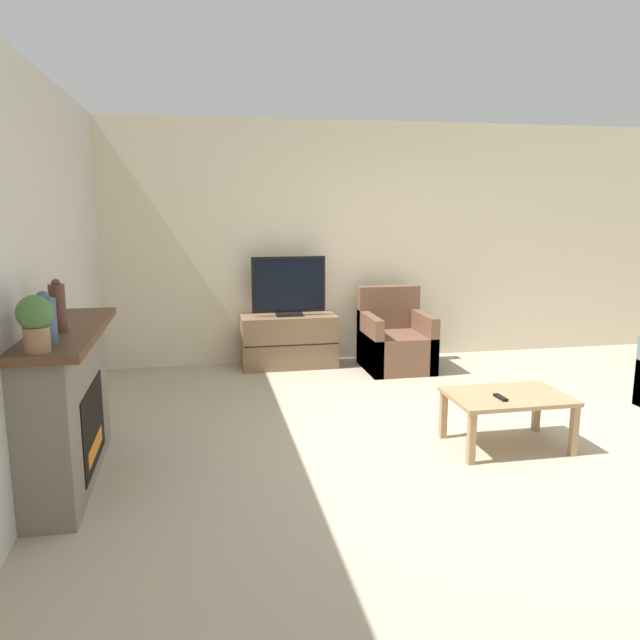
# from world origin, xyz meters

# --- Properties ---
(ground_plane) EXTENTS (24.00, 24.00, 0.00)m
(ground_plane) POSITION_xyz_m (0.00, 0.00, 0.00)
(ground_plane) COLOR tan
(wall_back) EXTENTS (12.00, 0.06, 2.70)m
(wall_back) POSITION_xyz_m (0.00, 2.83, 1.35)
(wall_back) COLOR beige
(wall_back) RESTS_ON ground
(wall_left) EXTENTS (0.06, 12.00, 2.70)m
(wall_left) POSITION_xyz_m (-3.05, 0.00, 1.35)
(wall_left) COLOR beige
(wall_left) RESTS_ON ground
(fireplace) EXTENTS (0.43, 1.55, 1.02)m
(fireplace) POSITION_xyz_m (-2.86, -0.04, 0.52)
(fireplace) COLOR slate
(fireplace) RESTS_ON ground
(mantel_vase_left) EXTENTS (0.13, 0.13, 0.30)m
(mantel_vase_left) POSITION_xyz_m (-2.84, -0.51, 1.16)
(mantel_vase_left) COLOR #385670
(mantel_vase_left) RESTS_ON fireplace
(mantel_vase_centre_left) EXTENTS (0.10, 0.10, 0.33)m
(mantel_vase_centre_left) POSITION_xyz_m (-2.84, -0.16, 1.18)
(mantel_vase_centre_left) COLOR #512D23
(mantel_vase_centre_left) RESTS_ON fireplace
(potted_plant) EXTENTS (0.19, 0.19, 0.31)m
(potted_plant) POSITION_xyz_m (-2.84, -0.70, 1.20)
(potted_plant) COLOR #936B4C
(potted_plant) RESTS_ON fireplace
(tv_stand) EXTENTS (1.05, 0.42, 0.58)m
(tv_stand) POSITION_xyz_m (-1.03, 2.56, 0.29)
(tv_stand) COLOR brown
(tv_stand) RESTS_ON ground
(tv) EXTENTS (0.81, 0.18, 0.65)m
(tv) POSITION_xyz_m (-1.03, 2.55, 0.88)
(tv) COLOR black
(tv) RESTS_ON tv_stand
(armchair) EXTENTS (0.70, 0.76, 0.88)m
(armchair) POSITION_xyz_m (0.11, 2.27, 0.29)
(armchair) COLOR brown
(armchair) RESTS_ON ground
(coffee_table) EXTENTS (0.87, 0.59, 0.40)m
(coffee_table) POSITION_xyz_m (0.23, -0.05, 0.35)
(coffee_table) COLOR #A37F56
(coffee_table) RESTS_ON ground
(remote) EXTENTS (0.05, 0.15, 0.02)m
(remote) POSITION_xyz_m (0.13, -0.14, 0.41)
(remote) COLOR black
(remote) RESTS_ON coffee_table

